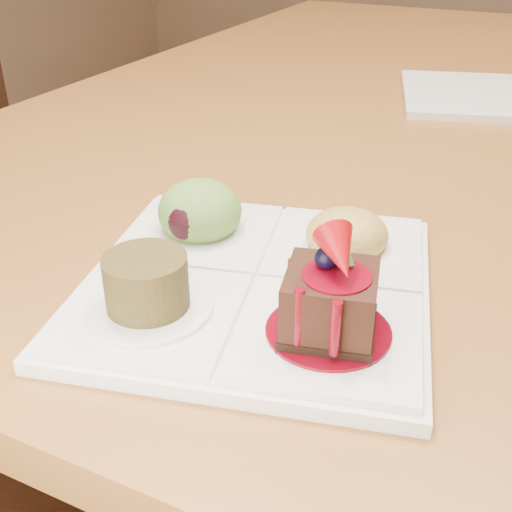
% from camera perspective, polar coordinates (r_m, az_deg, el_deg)
% --- Properties ---
extents(ground, '(6.00, 6.00, 0.00)m').
position_cam_1_polar(ground, '(1.53, 8.66, -13.59)').
color(ground, brown).
extents(dining_table, '(1.00, 1.80, 0.75)m').
position_cam_1_polar(dining_table, '(1.18, 11.16, 11.43)').
color(dining_table, '#9E5728').
rests_on(dining_table, ground).
extents(sampler_plate, '(0.33, 0.33, 0.11)m').
position_cam_1_polar(sampler_plate, '(0.53, -0.13, -1.02)').
color(sampler_plate, white).
rests_on(sampler_plate, dining_table).
extents(second_plate, '(0.32, 0.32, 0.01)m').
position_cam_1_polar(second_plate, '(1.13, 19.74, 13.26)').
color(second_plate, white).
rests_on(second_plate, dining_table).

